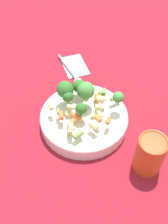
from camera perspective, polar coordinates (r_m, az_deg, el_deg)
name	(u,v)px	position (r m, az deg, el deg)	size (l,w,h in m)	color
ground_plane	(84,123)	(0.73, 0.00, -2.44)	(3.00, 3.00, 0.00)	maroon
bowl	(84,118)	(0.71, 0.00, -1.41)	(0.24, 0.24, 0.04)	white
pasta_salad	(80,96)	(0.69, -0.83, 3.50)	(0.17, 0.19, 0.07)	#8CB766
cup	(150,154)	(0.63, 14.12, -8.84)	(0.07, 0.07, 0.10)	#CC4C23
napkin	(75,66)	(0.90, -2.07, 10.05)	(0.12, 0.08, 0.01)	#B2BCC6
spoon	(73,75)	(0.86, -2.32, 8.08)	(0.17, 0.03, 0.01)	silver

